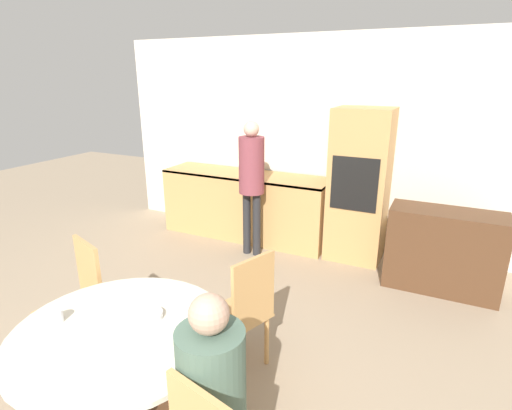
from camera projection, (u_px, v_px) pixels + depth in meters
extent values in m
cube|color=silver|center=(332.00, 144.00, 4.99)|extent=(6.05, 0.05, 2.60)
cube|color=tan|center=(246.00, 205.00, 5.39)|extent=(2.26, 0.60, 0.88)
cube|color=black|center=(245.00, 175.00, 5.26)|extent=(2.26, 0.60, 0.03)
cube|color=tan|center=(359.00, 186.00, 4.65)|extent=(0.64, 0.58, 1.78)
cube|color=black|center=(354.00, 184.00, 4.37)|extent=(0.51, 0.01, 0.60)
cube|color=#51331E|center=(443.00, 251.00, 4.04)|extent=(1.09, 0.45, 0.85)
cylinder|color=#51331E|center=(127.00, 384.00, 2.40)|extent=(0.20, 0.20, 0.70)
cylinder|color=beige|center=(121.00, 332.00, 2.28)|extent=(1.24, 1.24, 0.03)
cylinder|color=tan|center=(44.00, 338.00, 3.04)|extent=(0.04, 0.04, 0.42)
cylinder|color=tan|center=(59.00, 358.00, 2.82)|extent=(0.04, 0.04, 0.42)
cylinder|color=tan|center=(85.00, 321.00, 3.25)|extent=(0.04, 0.04, 0.42)
cylinder|color=tan|center=(103.00, 339.00, 3.03)|extent=(0.04, 0.04, 0.42)
cube|color=tan|center=(69.00, 313.00, 2.97)|extent=(0.51, 0.51, 0.02)
cube|color=tan|center=(89.00, 273.00, 3.01)|extent=(0.37, 0.16, 0.51)
cylinder|color=tan|center=(239.00, 322.00, 3.24)|extent=(0.04, 0.04, 0.42)
cylinder|color=tan|center=(207.00, 339.00, 3.02)|extent=(0.04, 0.04, 0.42)
cylinder|color=tan|center=(267.00, 340.00, 3.02)|extent=(0.04, 0.04, 0.42)
cylinder|color=tan|center=(235.00, 360.00, 2.81)|extent=(0.04, 0.04, 0.42)
cube|color=tan|center=(236.00, 314.00, 2.95)|extent=(0.51, 0.51, 0.02)
cube|color=tan|center=(254.00, 292.00, 2.74)|extent=(0.16, 0.37, 0.51)
cylinder|color=#4C6656|center=(212.00, 381.00, 1.81)|extent=(0.31, 0.31, 0.52)
sphere|color=tan|center=(209.00, 314.00, 1.70)|extent=(0.18, 0.18, 0.18)
cylinder|color=#262628|center=(247.00, 223.00, 4.88)|extent=(0.10, 0.10, 0.79)
cylinder|color=#262628|center=(257.00, 225.00, 4.82)|extent=(0.10, 0.10, 0.79)
cylinder|color=brown|center=(252.00, 165.00, 4.63)|extent=(0.30, 0.30, 0.66)
sphere|color=beige|center=(251.00, 129.00, 4.50)|extent=(0.18, 0.18, 0.18)
cylinder|color=silver|center=(56.00, 316.00, 2.34)|extent=(0.07, 0.07, 0.08)
cylinder|color=white|center=(188.00, 335.00, 2.20)|extent=(0.14, 0.14, 0.04)
cylinder|color=silver|center=(148.00, 315.00, 2.38)|extent=(0.17, 0.17, 0.04)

